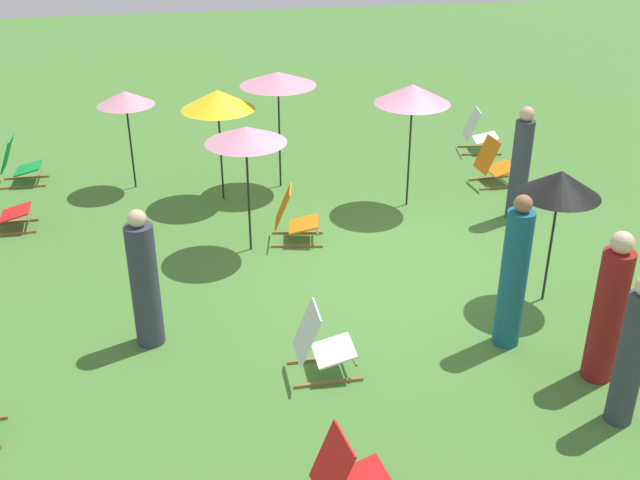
{
  "coord_description": "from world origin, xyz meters",
  "views": [
    {
      "loc": [
        -8.89,
        2.84,
        5.09
      ],
      "look_at": [
        0.0,
        1.2,
        0.5
      ],
      "focal_mm": 42.47,
      "sensor_mm": 36.0,
      "label": 1
    }
  ],
  "objects_px": {
    "person_3": "(514,276)",
    "umbrella_3": "(218,100)",
    "umbrella_5": "(278,79)",
    "person_1": "(145,283)",
    "deckchair_2": "(293,218)",
    "deckchair_4": "(3,207)",
    "umbrella_2": "(125,99)",
    "deckchair_8": "(18,164)",
    "person_0": "(520,166)",
    "person_4": "(632,355)",
    "deckchair_9": "(494,164)",
    "umbrella_0": "(560,184)",
    "umbrella_4": "(413,94)",
    "deckchair_0": "(320,345)",
    "deckchair_7": "(478,133)",
    "deckchair_6": "(348,478)",
    "person_2": "(608,311)",
    "umbrella_1": "(246,135)"
  },
  "relations": [
    {
      "from": "deckchair_4",
      "to": "umbrella_2",
      "type": "xyz_separation_m",
      "value": [
        1.34,
        -1.88,
        1.2
      ]
    },
    {
      "from": "deckchair_8",
      "to": "umbrella_3",
      "type": "distance_m",
      "value": 3.9
    },
    {
      "from": "deckchair_0",
      "to": "person_0",
      "type": "relative_size",
      "value": 0.46
    },
    {
      "from": "umbrella_5",
      "to": "person_1",
      "type": "height_order",
      "value": "umbrella_5"
    },
    {
      "from": "deckchair_6",
      "to": "umbrella_2",
      "type": "bearing_deg",
      "value": 5.76
    },
    {
      "from": "person_0",
      "to": "deckchair_4",
      "type": "bearing_deg",
      "value": 108.98
    },
    {
      "from": "deckchair_7",
      "to": "person_0",
      "type": "bearing_deg",
      "value": 179.68
    },
    {
      "from": "person_0",
      "to": "person_4",
      "type": "height_order",
      "value": "person_0"
    },
    {
      "from": "person_4",
      "to": "person_1",
      "type": "bearing_deg",
      "value": 125.21
    },
    {
      "from": "umbrella_5",
      "to": "person_4",
      "type": "relative_size",
      "value": 1.2
    },
    {
      "from": "umbrella_4",
      "to": "umbrella_5",
      "type": "relative_size",
      "value": 1.01
    },
    {
      "from": "deckchair_2",
      "to": "umbrella_2",
      "type": "relative_size",
      "value": 0.49
    },
    {
      "from": "person_1",
      "to": "person_4",
      "type": "bearing_deg",
      "value": 14.84
    },
    {
      "from": "deckchair_0",
      "to": "deckchair_7",
      "type": "bearing_deg",
      "value": -34.23
    },
    {
      "from": "umbrella_5",
      "to": "person_1",
      "type": "relative_size",
      "value": 1.17
    },
    {
      "from": "deckchair_9",
      "to": "person_3",
      "type": "bearing_deg",
      "value": 155.68
    },
    {
      "from": "person_4",
      "to": "person_2",
      "type": "bearing_deg",
      "value": 49.55
    },
    {
      "from": "person_0",
      "to": "umbrella_1",
      "type": "bearing_deg",
      "value": 120.79
    },
    {
      "from": "deckchair_0",
      "to": "umbrella_2",
      "type": "height_order",
      "value": "umbrella_2"
    },
    {
      "from": "deckchair_2",
      "to": "deckchair_7",
      "type": "xyz_separation_m",
      "value": [
        3.13,
        -4.06,
        0.0
      ]
    },
    {
      "from": "deckchair_0",
      "to": "person_3",
      "type": "relative_size",
      "value": 0.44
    },
    {
      "from": "deckchair_7",
      "to": "umbrella_4",
      "type": "bearing_deg",
      "value": 146.31
    },
    {
      "from": "deckchair_0",
      "to": "deckchair_6",
      "type": "relative_size",
      "value": 1.0
    },
    {
      "from": "deckchair_0",
      "to": "umbrella_5",
      "type": "relative_size",
      "value": 0.42
    },
    {
      "from": "umbrella_5",
      "to": "person_0",
      "type": "relative_size",
      "value": 1.1
    },
    {
      "from": "person_3",
      "to": "umbrella_3",
      "type": "bearing_deg",
      "value": 162.0
    },
    {
      "from": "person_2",
      "to": "person_4",
      "type": "height_order",
      "value": "person_2"
    },
    {
      "from": "umbrella_1",
      "to": "umbrella_3",
      "type": "xyz_separation_m",
      "value": [
        1.9,
        0.26,
        -0.05
      ]
    },
    {
      "from": "umbrella_5",
      "to": "person_3",
      "type": "height_order",
      "value": "umbrella_5"
    },
    {
      "from": "umbrella_1",
      "to": "person_1",
      "type": "xyz_separation_m",
      "value": [
        -2.13,
        1.39,
        -0.94
      ]
    },
    {
      "from": "deckchair_8",
      "to": "umbrella_3",
      "type": "xyz_separation_m",
      "value": [
        -1.3,
        -3.42,
        1.32
      ]
    },
    {
      "from": "deckchair_2",
      "to": "deckchair_8",
      "type": "relative_size",
      "value": 1.0
    },
    {
      "from": "deckchair_2",
      "to": "deckchair_9",
      "type": "distance_m",
      "value": 4.03
    },
    {
      "from": "deckchair_7",
      "to": "umbrella_2",
      "type": "distance_m",
      "value": 6.57
    },
    {
      "from": "deckchair_0",
      "to": "deckchair_6",
      "type": "xyz_separation_m",
      "value": [
        -1.98,
        0.13,
        0.0
      ]
    },
    {
      "from": "umbrella_5",
      "to": "person_3",
      "type": "distance_m",
      "value": 5.61
    },
    {
      "from": "umbrella_1",
      "to": "person_0",
      "type": "relative_size",
      "value": 1.03
    },
    {
      "from": "deckchair_0",
      "to": "umbrella_4",
      "type": "distance_m",
      "value": 4.97
    },
    {
      "from": "deckchair_2",
      "to": "deckchair_4",
      "type": "height_order",
      "value": "same"
    },
    {
      "from": "umbrella_2",
      "to": "person_1",
      "type": "height_order",
      "value": "person_1"
    },
    {
      "from": "deckchair_8",
      "to": "person_2",
      "type": "distance_m",
      "value": 9.91
    },
    {
      "from": "deckchair_2",
      "to": "deckchair_4",
      "type": "bearing_deg",
      "value": 85.15
    },
    {
      "from": "umbrella_5",
      "to": "person_4",
      "type": "xyz_separation_m",
      "value": [
        -6.67,
        -2.52,
        -1.08
      ]
    },
    {
      "from": "umbrella_0",
      "to": "umbrella_4",
      "type": "height_order",
      "value": "umbrella_4"
    },
    {
      "from": "deckchair_6",
      "to": "umbrella_1",
      "type": "relative_size",
      "value": 0.45
    },
    {
      "from": "deckchair_4",
      "to": "deckchair_2",
      "type": "bearing_deg",
      "value": -108.32
    },
    {
      "from": "deckchair_6",
      "to": "umbrella_5",
      "type": "relative_size",
      "value": 0.42
    },
    {
      "from": "umbrella_1",
      "to": "person_0",
      "type": "xyz_separation_m",
      "value": [
        0.33,
        -4.2,
        -0.87
      ]
    },
    {
      "from": "umbrella_4",
      "to": "person_2",
      "type": "relative_size",
      "value": 1.13
    },
    {
      "from": "deckchair_6",
      "to": "person_3",
      "type": "relative_size",
      "value": 0.44
    }
  ]
}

